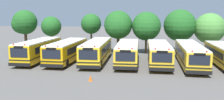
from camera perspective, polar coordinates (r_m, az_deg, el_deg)
The scene contains 15 objects.
ground_plane at distance 29.18m, azimuth 3.55°, elevation -3.18°, with size 160.00×160.00×0.00m, color #514F4C.
school_bus_0 at distance 31.79m, azimuth -17.31°, elevation 0.11°, with size 2.52×9.79×2.80m.
school_bus_1 at distance 30.35m, azimuth -10.77°, elevation -0.13°, with size 2.79×9.94×2.71m.
school_bus_2 at distance 29.65m, azimuth -3.69°, elevation -0.13°, with size 2.78×10.66×2.78m.
school_bus_3 at distance 28.92m, azimuth 3.81°, elevation -0.51°, with size 2.77×10.15×2.63m.
school_bus_4 at distance 28.65m, azimuth 11.26°, elevation -0.73°, with size 2.59×9.75×2.65m.
school_bus_5 at distance 29.23m, azimuth 18.32°, elevation -0.85°, with size 2.71×11.62×2.61m.
tree_0 at distance 41.67m, azimuth -20.54°, elevation 6.15°, with size 4.03×4.01×6.65m.
tree_1 at distance 39.75m, azimuth -14.43°, elevation 5.56°, with size 3.24×3.24×5.62m.
tree_2 at distance 39.44m, azimuth -5.15°, elevation 6.34°, with size 3.35×3.35×6.06m.
tree_3 at distance 36.23m, azimuth 1.54°, elevation 6.13°, with size 4.31×4.31×6.51m.
tree_4 at distance 36.15m, azimuth 8.48°, elevation 5.65°, with size 4.35×4.35×6.34m.
tree_5 at distance 38.43m, azimuth 16.24°, elevation 5.64°, with size 4.97×4.97×6.71m.
tree_6 at distance 39.09m, azimuth 22.39°, elevation 4.96°, with size 4.66×4.66×6.15m.
traffic_cone at distance 21.57m, azimuth -5.23°, elevation -6.82°, with size 0.38×0.38×0.51m, color #EA5914.
Camera 1 is at (2.25, -28.46, 6.04)m, focal length 37.83 mm.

